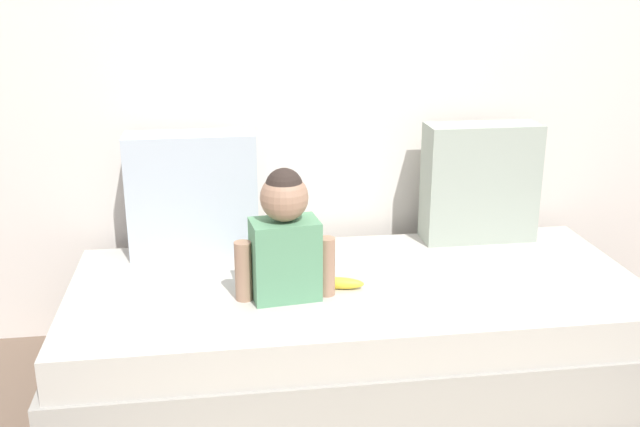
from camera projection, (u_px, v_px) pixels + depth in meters
name	position (u px, v px, depth m)	size (l,w,h in m)	color
ground_plane	(355.00, 381.00, 2.67)	(12.00, 12.00, 0.00)	brown
back_wall	(331.00, 13.00, 2.81)	(5.22, 0.10, 2.54)	silver
couch	(356.00, 333.00, 2.60)	(2.02, 0.90, 0.40)	#9C978F
throw_pillow_left	(193.00, 195.00, 2.72)	(0.47, 0.16, 0.46)	#B2BCC6
throw_pillow_right	(480.00, 182.00, 2.87)	(0.44, 0.16, 0.46)	#99A393
toddler	(285.00, 236.00, 2.35)	(0.33, 0.16, 0.44)	#568E66
banana	(339.00, 283.00, 2.47)	(0.17, 0.04, 0.04)	yellow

